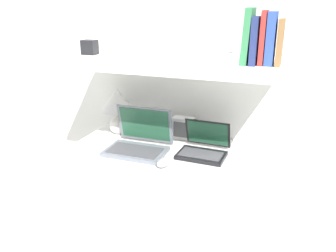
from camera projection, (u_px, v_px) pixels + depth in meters
wall_back at (190, 62)px, 2.16m from camera, size 6.00×0.05×2.40m
desk at (167, 215)px, 2.07m from camera, size 1.14×0.70×0.76m
back_riser at (187, 152)px, 2.31m from camera, size 1.14×0.04×1.24m
shelf at (172, 62)px, 1.84m from camera, size 1.14×0.63×0.03m
table_lamp at (118, 105)px, 2.20m from camera, size 0.20×0.20×0.29m
laptop_large at (139, 142)px, 1.99m from camera, size 0.33×0.28×0.23m
laptop_small at (203, 148)px, 1.94m from camera, size 0.26×0.24×0.18m
computer_mouse at (164, 162)px, 1.81m from camera, size 0.08×0.12×0.04m
router_box at (183, 128)px, 2.15m from camera, size 0.13×0.06×0.13m
book_brown at (280, 42)px, 1.63m from camera, size 0.02×0.14×0.21m
book_blue at (271, 39)px, 1.64m from camera, size 0.04×0.13×0.24m
book_red at (263, 38)px, 1.65m from camera, size 0.02×0.13×0.25m
book_navy at (255, 40)px, 1.67m from camera, size 0.03×0.17×0.22m
book_green at (248, 36)px, 1.67m from camera, size 0.04×0.17×0.26m
shelf_gadget at (90, 47)px, 1.98m from camera, size 0.08×0.06×0.08m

